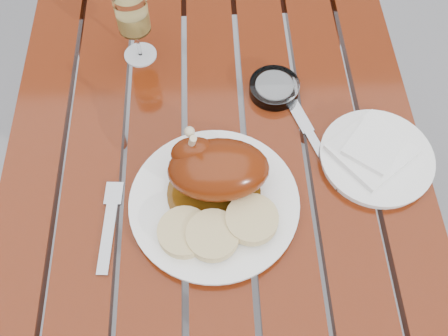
{
  "coord_description": "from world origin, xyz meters",
  "views": [
    {
      "loc": [
        -0.0,
        -0.48,
        1.56
      ],
      "look_at": [
        0.02,
        -0.02,
        0.78
      ],
      "focal_mm": 40.0,
      "sensor_mm": 36.0,
      "label": 1
    }
  ],
  "objects_px": {
    "dinner_plate": "(214,203)",
    "wine_glass": "(135,27)",
    "table": "(218,241)",
    "ashtray": "(274,88)",
    "side_plate": "(376,158)"
  },
  "relations": [
    {
      "from": "dinner_plate",
      "to": "ashtray",
      "type": "xyz_separation_m",
      "value": [
        0.13,
        0.25,
        0.0
      ]
    },
    {
      "from": "table",
      "to": "wine_glass",
      "type": "bearing_deg",
      "value": 118.11
    },
    {
      "from": "dinner_plate",
      "to": "wine_glass",
      "type": "relative_size",
      "value": 1.85
    },
    {
      "from": "wine_glass",
      "to": "side_plate",
      "type": "bearing_deg",
      "value": -32.09
    },
    {
      "from": "ashtray",
      "to": "wine_glass",
      "type": "bearing_deg",
      "value": 157.87
    },
    {
      "from": "wine_glass",
      "to": "side_plate",
      "type": "distance_m",
      "value": 0.54
    },
    {
      "from": "ashtray",
      "to": "dinner_plate",
      "type": "bearing_deg",
      "value": -117.27
    },
    {
      "from": "wine_glass",
      "to": "ashtray",
      "type": "height_order",
      "value": "wine_glass"
    },
    {
      "from": "dinner_plate",
      "to": "wine_glass",
      "type": "xyz_separation_m",
      "value": [
        -0.15,
        0.37,
        0.07
      ]
    },
    {
      "from": "wine_glass",
      "to": "ashtray",
      "type": "bearing_deg",
      "value": -22.13
    },
    {
      "from": "dinner_plate",
      "to": "ashtray",
      "type": "height_order",
      "value": "ashtray"
    },
    {
      "from": "wine_glass",
      "to": "ashtray",
      "type": "relative_size",
      "value": 1.6
    },
    {
      "from": "wine_glass",
      "to": "table",
      "type": "bearing_deg",
      "value": -61.89
    },
    {
      "from": "dinner_plate",
      "to": "side_plate",
      "type": "height_order",
      "value": "dinner_plate"
    },
    {
      "from": "side_plate",
      "to": "ashtray",
      "type": "distance_m",
      "value": 0.25
    }
  ]
}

